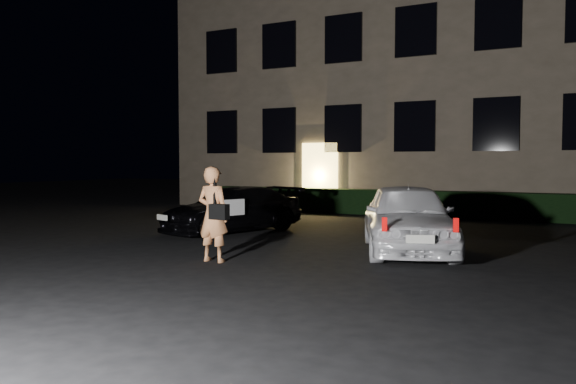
% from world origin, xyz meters
% --- Properties ---
extents(ground, '(80.00, 80.00, 0.00)m').
position_xyz_m(ground, '(0.00, 0.00, 0.00)').
color(ground, black).
rests_on(ground, ground).
extents(building, '(20.00, 8.11, 12.00)m').
position_xyz_m(building, '(-0.00, 14.99, 6.00)').
color(building, brown).
rests_on(building, ground).
extents(hedge, '(15.00, 0.70, 0.85)m').
position_xyz_m(hedge, '(0.00, 10.50, 0.42)').
color(hedge, black).
rests_on(hedge, ground).
extents(sedan, '(2.87, 4.26, 1.15)m').
position_xyz_m(sedan, '(-2.96, 4.16, 0.57)').
color(sedan, black).
rests_on(sedan, ground).
extents(hatch, '(2.99, 4.38, 1.38)m').
position_xyz_m(hatch, '(1.92, 2.97, 0.69)').
color(hatch, white).
rests_on(hatch, ground).
extents(man, '(0.70, 0.42, 1.71)m').
position_xyz_m(man, '(-0.87, 0.29, 0.86)').
color(man, '#D88852').
rests_on(man, ground).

